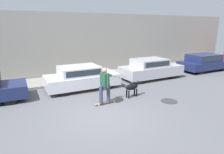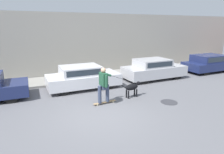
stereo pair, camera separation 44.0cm
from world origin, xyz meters
TOP-DOWN VIEW (x-y plane):
  - ground_plane at (0.00, 0.00)m, footprint 36.00×36.00m
  - back_wall at (0.00, 6.97)m, footprint 32.00×0.30m
  - sidewalk_curb at (0.00, 5.73)m, footprint 30.00×2.14m
  - parked_car_1 at (0.44, 3.68)m, footprint 3.95×1.82m
  - parked_car_2 at (5.20, 3.68)m, footprint 4.08×1.77m
  - parked_car_3 at (10.34, 3.68)m, footprint 4.10×1.87m
  - dog at (2.17, 1.26)m, footprint 1.15×0.39m
  - skateboarder at (0.58, 1.02)m, footprint 2.47×0.65m
  - manhole_cover at (3.34, -0.05)m, footprint 0.75×0.75m
  - fire_hydrant at (12.59, 4.41)m, footprint 0.18×0.18m

SIDE VIEW (x-z plane):
  - ground_plane at x=0.00m, z-range 0.00..0.00m
  - manhole_cover at x=3.34m, z-range 0.00..0.01m
  - sidewalk_curb at x=0.00m, z-range 0.00..0.13m
  - fire_hydrant at x=12.59m, z-range 0.02..0.70m
  - dog at x=2.17m, z-range 0.12..0.86m
  - parked_car_1 at x=0.44m, z-range -0.01..1.25m
  - parked_car_3 at x=10.34m, z-range 0.00..1.27m
  - parked_car_2 at x=5.20m, z-range -0.02..1.29m
  - skateboarder at x=0.58m, z-range 0.11..1.75m
  - back_wall at x=0.00m, z-range 0.00..4.23m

